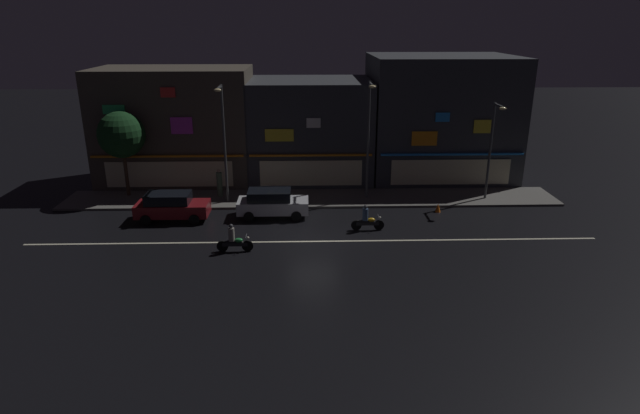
{
  "coord_description": "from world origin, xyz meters",
  "views": [
    {
      "loc": [
        -0.38,
        -26.58,
        11.33
      ],
      "look_at": [
        0.42,
        1.85,
        1.34
      ],
      "focal_mm": 29.73,
      "sensor_mm": 36.0,
      "label": 1
    }
  ],
  "objects": [
    {
      "name": "ground_plane",
      "position": [
        0.0,
        0.0,
        0.0
      ],
      "size": [
        140.0,
        140.0,
        0.0
      ],
      "primitive_type": "plane",
      "color": "black"
    },
    {
      "name": "lane_divider_stripe",
      "position": [
        0.0,
        0.0,
        0.01
      ],
      "size": [
        31.15,
        0.16,
        0.01
      ],
      "primitive_type": "cube",
      "color": "beige",
      "rests_on": "ground"
    },
    {
      "name": "sidewalk_far",
      "position": [
        0.0,
        7.26,
        0.07
      ],
      "size": [
        32.79,
        3.78,
        0.14
      ],
      "primitive_type": "cube",
      "color": "#5B5954",
      "rests_on": "ground"
    },
    {
      "name": "storefront_left_block",
      "position": [
        9.84,
        13.51,
        4.49
      ],
      "size": [
        10.51,
        8.88,
        8.98
      ],
      "color": "#383A3F",
      "rests_on": "ground"
    },
    {
      "name": "storefront_center_block",
      "position": [
        -0.0,
        12.8,
        3.66
      ],
      "size": [
        8.92,
        7.46,
        7.34
      ],
      "color": "#383A3F",
      "rests_on": "ground"
    },
    {
      "name": "storefront_right_block",
      "position": [
        -9.84,
        12.25,
        4.12
      ],
      "size": [
        10.95,
        6.36,
        8.24
      ],
      "color": "#4C443A",
      "rests_on": "ground"
    },
    {
      "name": "streetlamp_west",
      "position": [
        -5.52,
        6.39,
        4.56
      ],
      "size": [
        0.44,
        1.64,
        7.55
      ],
      "color": "#47494C",
      "rests_on": "sidewalk_far"
    },
    {
      "name": "streetlamp_mid",
      "position": [
        3.7,
        6.98,
        4.62
      ],
      "size": [
        0.44,
        1.64,
        7.66
      ],
      "color": "#47494C",
      "rests_on": "sidewalk_far"
    },
    {
      "name": "streetlamp_east",
      "position": [
        11.65,
        6.58,
        3.95
      ],
      "size": [
        0.44,
        1.64,
        6.37
      ],
      "color": "#47494C",
      "rests_on": "sidewalk_far"
    },
    {
      "name": "pedestrian_on_sidewalk",
      "position": [
        -6.18,
        7.69,
        1.01
      ],
      "size": [
        0.37,
        0.37,
        1.88
      ],
      "rotation": [
        0.0,
        0.0,
        4.68
      ],
      "color": "#4C664C",
      "rests_on": "sidewalk_far"
    },
    {
      "name": "street_tree",
      "position": [
        -12.45,
        8.12,
        4.29
      ],
      "size": [
        3.07,
        3.07,
        5.7
      ],
      "color": "#473323",
      "rests_on": "sidewalk_far"
    },
    {
      "name": "parked_car_near_kerb",
      "position": [
        -2.44,
        4.05,
        0.87
      ],
      "size": [
        4.3,
        1.98,
        1.67
      ],
      "rotation": [
        0.0,
        0.0,
        3.14
      ],
      "color": "silver",
      "rests_on": "ground"
    },
    {
      "name": "parked_car_trailing",
      "position": [
        -8.44,
        3.63,
        0.87
      ],
      "size": [
        4.3,
        1.98,
        1.67
      ],
      "rotation": [
        0.0,
        0.0,
        3.14
      ],
      "color": "maroon",
      "rests_on": "ground"
    },
    {
      "name": "motorcycle_lead",
      "position": [
        3.1,
        1.61,
        0.63
      ],
      "size": [
        1.9,
        0.6,
        1.52
      ],
      "rotation": [
        0.0,
        0.0,
        0.01
      ],
      "color": "black",
      "rests_on": "ground"
    },
    {
      "name": "motorcycle_following",
      "position": [
        -4.14,
        -1.17,
        0.63
      ],
      "size": [
        1.9,
        0.6,
        1.52
      ],
      "rotation": [
        0.0,
        0.0,
        3.08
      ],
      "color": "black",
      "rests_on": "ground"
    },
    {
      "name": "traffic_cone",
      "position": [
        7.92,
        4.54,
        0.28
      ],
      "size": [
        0.36,
        0.36,
        0.55
      ],
      "primitive_type": "cone",
      "color": "orange",
      "rests_on": "ground"
    }
  ]
}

